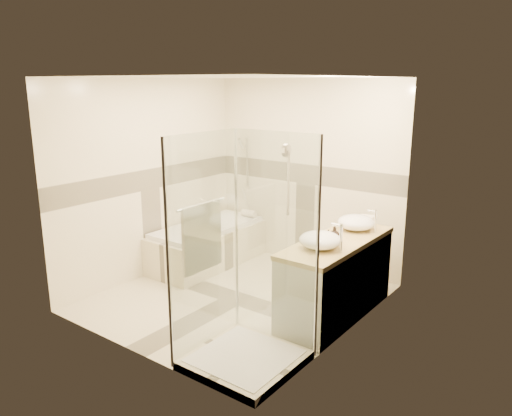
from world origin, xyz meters
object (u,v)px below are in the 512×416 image
Objects in this scene: bathtub at (208,243)px; vessel_sink_near at (356,222)px; amenity_bottle_a at (328,237)px; shower_enclosure at (240,306)px; vanity at (336,278)px; amenity_bottle_b at (334,234)px; vessel_sink_far at (320,240)px.

bathtub is 2.22m from vessel_sink_near.
vessel_sink_near is 0.64m from amenity_bottle_a.
vessel_sink_near is at bearing 81.08° from shower_enclosure.
bathtub is at bearing 166.34° from amenity_bottle_a.
vessel_sink_near is (2.13, 0.12, 0.63)m from bathtub.
shower_enclosure is (1.86, -1.62, 0.20)m from bathtub.
bathtub is at bearing -176.83° from vessel_sink_near.
shower_enclosure reaches higher than vessel_sink_near.
bathtub is 2.18m from vanity.
bathtub is 2.25m from amenity_bottle_b.
shower_enclosure reaches higher than vessel_sink_far.
vessel_sink_far is 2.76× the size of amenity_bottle_b.
shower_enclosure is 1.33m from amenity_bottle_b.
bathtub is 0.83× the size of shower_enclosure.
vessel_sink_far is 2.83× the size of amenity_bottle_a.
bathtub is at bearing 162.23° from vessel_sink_far.
bathtub is 2.47m from shower_enclosure.
vessel_sink_near is 2.79× the size of amenity_bottle_a.
amenity_bottle_b reaches higher than bathtub.
amenity_bottle_b is at bearing -119.02° from vanity.
amenity_bottle_a is (2.13, -0.52, 0.62)m from bathtub.
bathtub is 11.19× the size of amenity_bottle_b.
shower_enclosure is 13.43× the size of amenity_bottle_b.
vessel_sink_far reaches higher than vessel_sink_near.
shower_enclosure is 4.93× the size of vessel_sink_near.
vessel_sink_far reaches higher than amenity_bottle_b.
vanity is 0.79× the size of shower_enclosure.
shower_enclosure reaches higher than vanity.
amenity_bottle_b is at bearing 90.00° from vessel_sink_far.
vessel_sink_near reaches higher than vanity.
vanity is 1.31m from shower_enclosure.
bathtub is 11.48× the size of amenity_bottle_a.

